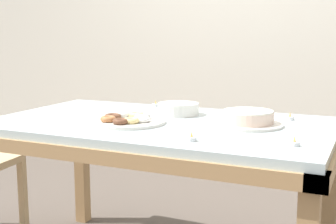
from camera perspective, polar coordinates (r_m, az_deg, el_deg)
The scene contains 9 objects.
wall_back at distance 3.83m, azimuth 10.47°, elevation 11.02°, with size 8.00×0.10×2.60m, color silver.
dining_table at distance 2.23m, azimuth -0.94°, elevation -3.45°, with size 1.62×0.96×0.78m.
cake_chocolate_round at distance 2.12m, azimuth 9.71°, elevation -0.84°, with size 0.32×0.32×0.07m.
pastry_platter at distance 2.16m, azimuth -4.94°, elevation -0.97°, with size 0.35×0.35×0.04m.
plate_stack at distance 2.38m, azimuth 1.26°, elevation 0.38°, with size 0.21×0.21×0.06m.
tealight_centre at distance 1.77m, azimuth 15.16°, elevation -3.71°, with size 0.04×0.04×0.04m.
tealight_near_cakes at distance 1.79m, azimuth 2.89°, elevation -3.25°, with size 0.04×0.04×0.04m.
tealight_near_front at distance 2.65m, azimuth -1.52°, elevation 0.89°, with size 0.04×0.04×0.04m.
tealight_left_edge at distance 2.31m, azimuth 14.63°, elevation -0.68°, with size 0.04×0.04×0.04m.
Camera 1 is at (0.92, -1.96, 1.18)m, focal length 50.00 mm.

